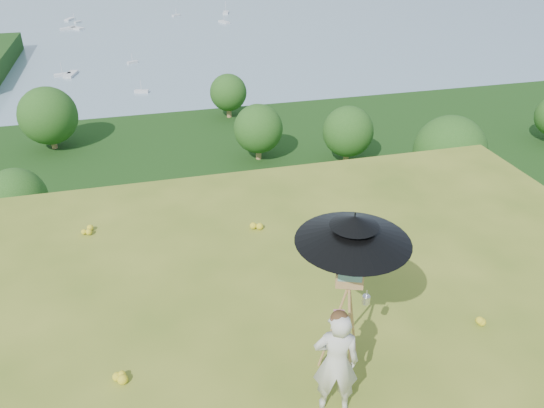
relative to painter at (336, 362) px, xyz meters
name	(u,v)px	position (x,y,z in m)	size (l,w,h in m)	color
forest_slope	(185,322)	(-0.35, 34.87, -29.75)	(140.00, 56.00, 22.00)	#0F350E
shoreline_tier	(161,193)	(-0.35, 74.87, -36.75)	(170.00, 28.00, 8.00)	#746A5C
bay_water	(132,12)	(-0.35, 239.87, -34.75)	(700.00, 700.00, 0.00)	#7291A2
slope_trees	(171,192)	(-0.35, 34.87, -15.75)	(110.00, 50.00, 6.00)	#1D4C16
harbor_town	(157,157)	(-0.35, 74.87, -30.25)	(110.00, 22.00, 5.00)	silver
moored_boats	(96,58)	(-12.85, 160.87, -34.40)	(140.00, 140.00, 0.70)	silver
wildflowers	(303,400)	(-0.35, 0.12, -0.69)	(10.00, 10.50, 0.12)	yellow
painter	(336,362)	(0.00, 0.00, 0.00)	(0.55, 0.36, 1.50)	beige
field_easel	(346,320)	(0.32, 0.52, 0.13)	(0.67, 0.67, 1.77)	#9F8142
sun_umbrella	(352,249)	(0.33, 0.55, 1.20)	(1.37, 1.37, 1.00)	black
painter_cap	(340,316)	(0.00, 0.00, 0.71)	(0.21, 0.25, 0.10)	#DA7789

